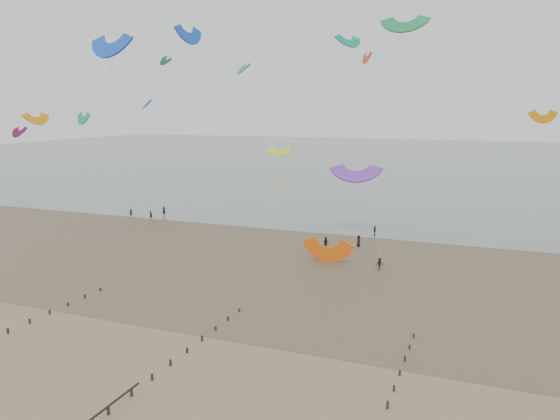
# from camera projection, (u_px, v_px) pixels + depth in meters

# --- Properties ---
(ground) EXTENTS (500.00, 500.00, 0.00)m
(ground) POSITION_uv_depth(u_px,v_px,m) (139.00, 352.00, 47.78)
(ground) COLOR brown
(ground) RESTS_ON ground
(sea_and_shore) EXTENTS (500.00, 665.00, 0.03)m
(sea_and_shore) POSITION_uv_depth(u_px,v_px,m) (256.00, 253.00, 80.71)
(sea_and_shore) COLOR #475654
(sea_and_shore) RESTS_ON ground
(kitesurfer_lead) EXTENTS (0.61, 0.43, 1.62)m
(kitesurfer_lead) POSITION_uv_depth(u_px,v_px,m) (151.00, 215.00, 105.20)
(kitesurfer_lead) COLOR black
(kitesurfer_lead) RESTS_ON ground
(kitesurfers) EXTENTS (95.53, 27.20, 1.87)m
(kitesurfers) POSITION_uv_depth(u_px,v_px,m) (424.00, 240.00, 84.71)
(kitesurfers) COLOR black
(kitesurfers) RESTS_ON ground
(grounded_kite) EXTENTS (6.81, 5.54, 3.51)m
(grounded_kite) POSITION_uv_depth(u_px,v_px,m) (328.00, 261.00, 76.32)
(grounded_kite) COLOR #FF6110
(grounded_kite) RESTS_ON ground
(kites_airborne) EXTENTS (232.83, 128.06, 39.34)m
(kites_airborne) POSITION_uv_depth(u_px,v_px,m) (274.00, 102.00, 134.07)
(kites_airborne) COLOR #D8F023
(kites_airborne) RESTS_ON ground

